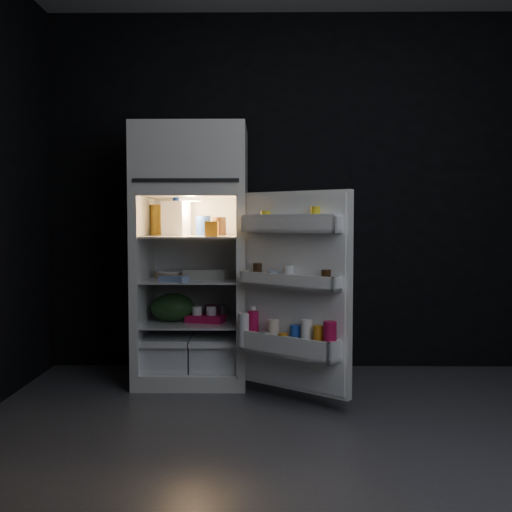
{
  "coord_description": "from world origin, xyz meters",
  "views": [
    {
      "loc": [
        -0.37,
        -2.9,
        1.13
      ],
      "look_at": [
        -0.41,
        1.0,
        0.9
      ],
      "focal_mm": 42.0,
      "sensor_mm": 36.0,
      "label": 1
    }
  ],
  "objects_px": {
    "refrigerator": "(193,245)",
    "fridge_door": "(293,294)",
    "milk_jug": "(176,219)",
    "yogurt_tray": "(206,319)",
    "egg_carton": "(203,274)"
  },
  "relations": [
    {
      "from": "refrigerator",
      "to": "fridge_door",
      "type": "distance_m",
      "value": 0.95
    },
    {
      "from": "fridge_door",
      "to": "egg_carton",
      "type": "height_order",
      "value": "fridge_door"
    },
    {
      "from": "fridge_door",
      "to": "yogurt_tray",
      "type": "bearing_deg",
      "value": 139.25
    },
    {
      "from": "milk_jug",
      "to": "egg_carton",
      "type": "relative_size",
      "value": 0.85
    },
    {
      "from": "egg_carton",
      "to": "milk_jug",
      "type": "bearing_deg",
      "value": 146.75
    },
    {
      "from": "refrigerator",
      "to": "egg_carton",
      "type": "bearing_deg",
      "value": -56.97
    },
    {
      "from": "fridge_door",
      "to": "yogurt_tray",
      "type": "xyz_separation_m",
      "value": [
        -0.58,
        0.5,
        -0.23
      ]
    },
    {
      "from": "yogurt_tray",
      "to": "fridge_door",
      "type": "bearing_deg",
      "value": -25.44
    },
    {
      "from": "fridge_door",
      "to": "milk_jug",
      "type": "height_order",
      "value": "fridge_door"
    },
    {
      "from": "egg_carton",
      "to": "yogurt_tray",
      "type": "bearing_deg",
      "value": 50.17
    },
    {
      "from": "milk_jug",
      "to": "yogurt_tray",
      "type": "height_order",
      "value": "milk_jug"
    },
    {
      "from": "fridge_door",
      "to": "milk_jug",
      "type": "relative_size",
      "value": 5.08
    },
    {
      "from": "refrigerator",
      "to": "yogurt_tray",
      "type": "bearing_deg",
      "value": -47.17
    },
    {
      "from": "fridge_door",
      "to": "yogurt_tray",
      "type": "height_order",
      "value": "fridge_door"
    },
    {
      "from": "refrigerator",
      "to": "egg_carton",
      "type": "height_order",
      "value": "refrigerator"
    }
  ]
}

